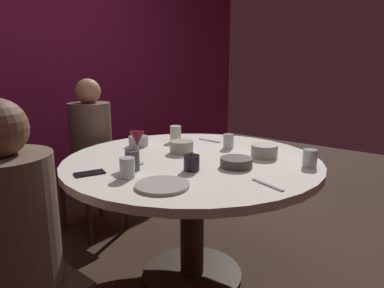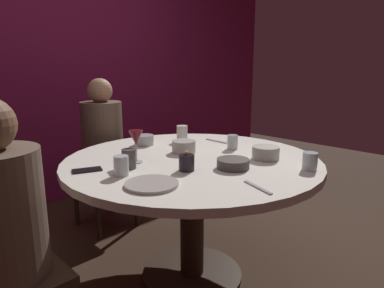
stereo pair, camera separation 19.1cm
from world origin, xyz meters
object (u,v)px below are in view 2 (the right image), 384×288
at_px(wine_glass, 136,139).
at_px(cup_center_front, 129,159).
at_px(bowl_sauce_side, 266,153).
at_px(bowl_salad_center, 184,147).
at_px(cell_phone, 87,170).
at_px(cup_by_left_diner, 121,166).
at_px(dining_table, 192,182).
at_px(dinner_plate, 152,184).
at_px(candle_holder, 187,163).
at_px(cup_far_edge, 310,161).
at_px(cup_near_candle, 232,142).
at_px(seated_diner_back, 103,138).
at_px(cup_by_right_diner, 182,134).
at_px(bowl_small_white, 233,164).
at_px(bowl_serving_large, 144,140).

height_order(wine_glass, cup_center_front, wine_glass).
bearing_deg(bowl_sauce_side, bowl_salad_center, 117.35).
relative_size(bowl_salad_center, cup_center_front, 1.41).
bearing_deg(cup_center_front, bowl_sauce_side, -30.59).
distance_m(cell_phone, cup_by_left_diner, 0.20).
relative_size(dining_table, bowl_salad_center, 10.15).
relative_size(dinner_plate, cup_by_left_diner, 2.48).
bearing_deg(candle_holder, cup_far_edge, -43.70).
relative_size(dining_table, cup_by_left_diner, 15.01).
bearing_deg(bowl_sauce_side, dinner_plate, 172.14).
height_order(cup_near_candle, cup_far_edge, same).
height_order(dinner_plate, cell_phone, dinner_plate).
xyz_separation_m(seated_diner_back, candle_holder, (-0.19, -1.12, 0.07)).
bearing_deg(cup_far_edge, cup_center_front, 133.93).
xyz_separation_m(seated_diner_back, cup_near_candle, (0.33, -1.00, 0.07)).
distance_m(seated_diner_back, dinner_plate, 1.26).
xyz_separation_m(cup_near_candle, cup_by_right_diner, (-0.07, 0.38, 0.01)).
height_order(dining_table, wine_glass, wine_glass).
bearing_deg(bowl_small_white, seated_diner_back, 90.32).
xyz_separation_m(bowl_sauce_side, cup_far_edge, (-0.02, -0.27, 0.01)).
xyz_separation_m(seated_diner_back, bowl_sauce_side, (0.27, -1.28, 0.06)).
relative_size(wine_glass, cup_center_front, 1.76).
bearing_deg(wine_glass, cup_by_left_diner, -144.02).
bearing_deg(cup_far_edge, seated_diner_back, 99.39).
bearing_deg(cup_far_edge, bowl_salad_center, 106.25).
relative_size(cell_phone, cup_near_candle, 1.57).
height_order(seated_diner_back, bowl_small_white, seated_diner_back).
bearing_deg(wine_glass, bowl_small_white, -56.27).
bearing_deg(bowl_sauce_side, cup_by_left_diner, 156.89).
xyz_separation_m(wine_glass, cup_near_candle, (0.61, -0.17, -0.08)).
xyz_separation_m(dining_table, bowl_small_white, (0.01, -0.29, 0.17)).
distance_m(candle_holder, dinner_plate, 0.27).
height_order(dining_table, seated_diner_back, seated_diner_back).
bearing_deg(wine_glass, cup_center_front, -145.04).
relative_size(dining_table, wine_glass, 8.09).
height_order(wine_glass, bowl_sauce_side, wine_glass).
distance_m(cup_by_left_diner, cup_far_edge, 0.92).
xyz_separation_m(candle_holder, cup_far_edge, (0.44, -0.42, 0.00)).
bearing_deg(candle_holder, cup_by_left_diner, 149.73).
distance_m(bowl_salad_center, cup_far_edge, 0.73).
xyz_separation_m(candle_holder, bowl_serving_large, (0.19, 0.61, -0.01)).
height_order(seated_diner_back, dinner_plate, seated_diner_back).
relative_size(cup_by_left_diner, cup_far_edge, 1.06).
relative_size(bowl_sauce_side, cup_near_candle, 1.68).
distance_m(cell_phone, cup_near_candle, 0.90).
xyz_separation_m(dinner_plate, cup_near_candle, (0.77, 0.18, 0.04)).
xyz_separation_m(dinner_plate, bowl_salad_center, (0.50, 0.33, 0.03)).
xyz_separation_m(seated_diner_back, dinner_plate, (-0.45, -1.18, 0.04)).
xyz_separation_m(dinner_plate, cup_by_left_diner, (-0.01, 0.21, 0.04)).
xyz_separation_m(bowl_serving_large, cup_by_right_diner, (0.25, -0.10, 0.02)).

